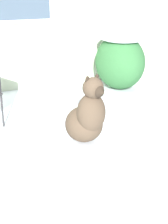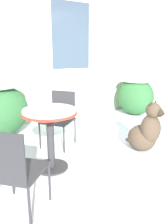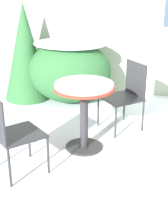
{
  "view_description": "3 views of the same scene",
  "coord_description": "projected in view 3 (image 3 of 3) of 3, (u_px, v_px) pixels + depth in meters",
  "views": [
    {
      "loc": [
        -0.77,
        -3.38,
        1.73
      ],
      "look_at": [
        0.66,
        -0.08,
        0.35
      ],
      "focal_mm": 55.0,
      "sensor_mm": 36.0,
      "label": 1
    },
    {
      "loc": [
        -1.72,
        -2.41,
        1.47
      ],
      "look_at": [
        0.0,
        0.6,
        0.55
      ],
      "focal_mm": 35.0,
      "sensor_mm": 36.0,
      "label": 2
    },
    {
      "loc": [
        -0.11,
        -3.49,
        1.96
      ],
      "look_at": [
        -0.79,
        0.09,
        0.46
      ],
      "focal_mm": 55.0,
      "sensor_mm": 36.0,
      "label": 3
    }
  ],
  "objects": [
    {
      "name": "patio_chair_near_table",
      "position": [
        126.0,
        93.0,
        4.48
      ],
      "size": [
        0.65,
        0.65,
        0.88
      ],
      "rotation": [
        0.0,
        0.0,
        -0.89
      ],
      "color": "#2D2D30",
      "rests_on": "ground_plane"
    },
    {
      "name": "evergreen_bush",
      "position": [
        25.0,
        52.0,
        5.47
      ],
      "size": [
        0.75,
        0.75,
        1.55
      ],
      "color": "#2D6033",
      "rests_on": "ground_plane"
    },
    {
      "name": "shrub_left",
      "position": [
        70.0,
        69.0,
        5.39
      ],
      "size": [
        1.31,
        1.01,
        1.0
      ],
      "color": "#2D6033",
      "rests_on": "ground_plane"
    },
    {
      "name": "ground_plane",
      "position": [
        151.0,
        157.0,
        3.9
      ],
      "size": [
        16.0,
        16.0,
        0.0
      ],
      "primitive_type": "plane",
      "color": "silver"
    },
    {
      "name": "patio_table",
      "position": [
        84.0,
        98.0,
        3.88
      ],
      "size": [
        0.69,
        0.69,
        0.81
      ],
      "color": "#2D2D30",
      "rests_on": "ground_plane"
    },
    {
      "name": "patio_chair_far_side",
      "position": [
        11.0,
        131.0,
        3.42
      ],
      "size": [
        0.65,
        0.65,
        0.88
      ],
      "rotation": [
        0.0,
        0.0,
        2.38
      ],
      "color": "#2D2D30",
      "rests_on": "ground_plane"
    }
  ]
}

